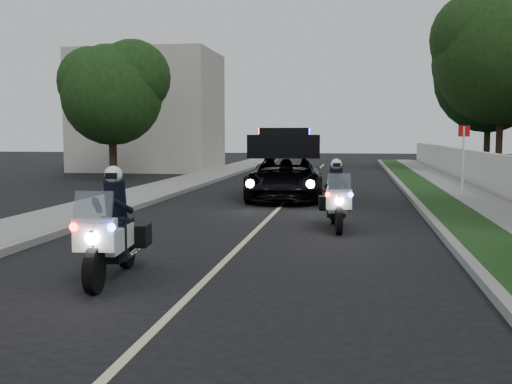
% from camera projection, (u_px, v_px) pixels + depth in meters
% --- Properties ---
extents(ground, '(120.00, 120.00, 0.00)m').
position_uv_depth(ground, '(210.00, 276.00, 9.41)').
color(ground, black).
rests_on(ground, ground).
extents(curb_right, '(0.20, 60.00, 0.15)m').
position_uv_depth(curb_right, '(417.00, 203.00, 18.57)').
color(curb_right, gray).
rests_on(curb_right, ground).
extents(grass_verge, '(1.20, 60.00, 0.16)m').
position_uv_depth(grass_verge, '(441.00, 204.00, 18.46)').
color(grass_verge, '#193814').
rests_on(grass_verge, ground).
extents(sidewalk_right, '(1.40, 60.00, 0.16)m').
position_uv_depth(sidewalk_right, '(485.00, 205.00, 18.25)').
color(sidewalk_right, gray).
rests_on(sidewalk_right, ground).
extents(curb_left, '(0.20, 60.00, 0.15)m').
position_uv_depth(curb_left, '(160.00, 199.00, 19.88)').
color(curb_left, gray).
rests_on(curb_left, ground).
extents(sidewalk_left, '(2.00, 60.00, 0.16)m').
position_uv_depth(sidewalk_left, '(128.00, 198.00, 20.06)').
color(sidewalk_left, gray).
rests_on(sidewalk_left, ground).
extents(building_far, '(8.00, 6.00, 7.00)m').
position_uv_depth(building_far, '(149.00, 112.00, 36.22)').
color(building_far, '#A8A396').
rests_on(building_far, ground).
extents(lane_marking, '(0.12, 50.00, 0.01)m').
position_uv_depth(lane_marking, '(284.00, 203.00, 19.23)').
color(lane_marking, '#BFB78C').
rests_on(lane_marking, ground).
extents(police_moto_left, '(0.92, 2.09, 1.72)m').
position_uv_depth(police_moto_left, '(113.00, 279.00, 9.24)').
color(police_moto_left, white).
rests_on(police_moto_left, ground).
extents(police_moto_right, '(0.86, 1.98, 1.63)m').
position_uv_depth(police_moto_right, '(336.00, 229.00, 14.10)').
color(police_moto_right, white).
rests_on(police_moto_right, ground).
extents(police_suv, '(2.78, 5.42, 2.56)m').
position_uv_depth(police_suv, '(285.00, 199.00, 20.44)').
color(police_suv, black).
rests_on(police_suv, ground).
extents(bicycle, '(0.85, 1.86, 0.94)m').
position_uv_depth(bicycle, '(270.00, 175.00, 32.70)').
color(bicycle, black).
rests_on(bicycle, ground).
extents(cyclist, '(0.75, 0.55, 1.92)m').
position_uv_depth(cyclist, '(270.00, 175.00, 32.70)').
color(cyclist, black).
rests_on(cyclist, ground).
extents(sign_post, '(0.44, 0.44, 2.57)m').
position_uv_depth(sign_post, '(462.00, 196.00, 21.66)').
color(sign_post, '#A1150B').
rests_on(sign_post, ground).
extents(tree_right_d, '(9.02, 9.02, 12.31)m').
position_uv_depth(tree_right_d, '(498.00, 174.00, 33.21)').
color(tree_right_d, '#1B3812').
rests_on(tree_right_d, ground).
extents(tree_right_e, '(7.18, 7.18, 10.47)m').
position_uv_depth(tree_right_e, '(486.00, 171.00, 35.54)').
color(tree_right_e, black).
rests_on(tree_right_e, ground).
extents(tree_left_near, '(6.03, 6.03, 7.73)m').
position_uv_depth(tree_left_near, '(114.00, 181.00, 28.28)').
color(tree_left_near, '#1C3E14').
rests_on(tree_left_near, ground).
extents(tree_left_far, '(6.50, 6.50, 8.92)m').
position_uv_depth(tree_left_far, '(172.00, 169.00, 38.09)').
color(tree_left_far, black).
rests_on(tree_left_far, ground).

